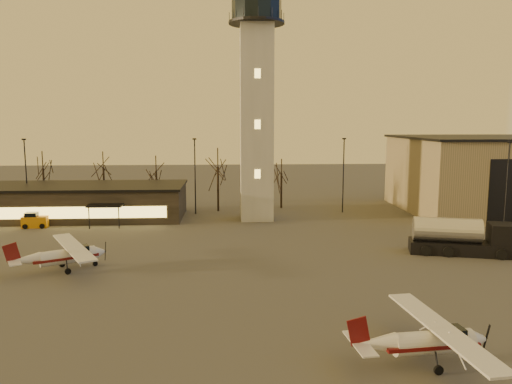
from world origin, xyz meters
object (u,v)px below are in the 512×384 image
cessna_front (435,346)px  service_cart (35,222)px  control_tower (257,89)px  terminal (85,201)px  cessna_rear (70,258)px  fuel_truck (461,240)px

cessna_front → service_cart: bearing=127.9°
control_tower → cessna_front: size_ratio=3.20×
terminal → cessna_rear: (5.08, -22.99, -1.16)m
cessna_rear → service_cart: (-9.41, 17.43, -0.31)m
control_tower → service_cart: size_ratio=11.10×
terminal → cessna_front: 49.96m
terminal → cessna_rear: 23.58m
cessna_rear → control_tower: bearing=22.6°
cessna_front → fuel_truck: (11.14, 20.77, 0.40)m
cessna_rear → fuel_truck: size_ratio=1.04×
cessna_front → cessna_rear: bearing=137.9°
cessna_rear → fuel_truck: (35.10, 3.13, 0.35)m
fuel_truck → service_cart: fuel_truck is taller
terminal → service_cart: (-4.33, -5.56, -1.47)m
cessna_front → cessna_rear: cessna_rear is taller
terminal → cessna_rear: terminal is taller
service_cart → fuel_truck: bearing=-22.1°
terminal → cessna_rear: size_ratio=2.56×
cessna_front → service_cart: 48.41m
terminal → service_cart: size_ratio=8.65×
control_tower → terminal: bearing=174.9°
control_tower → cessna_rear: control_tower is taller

